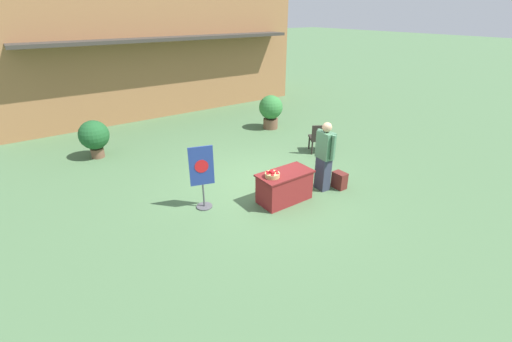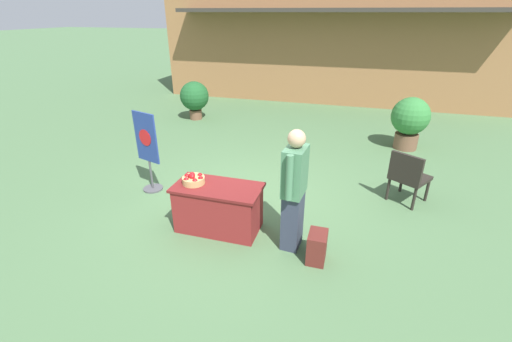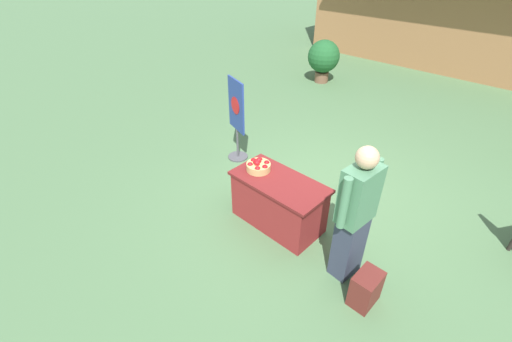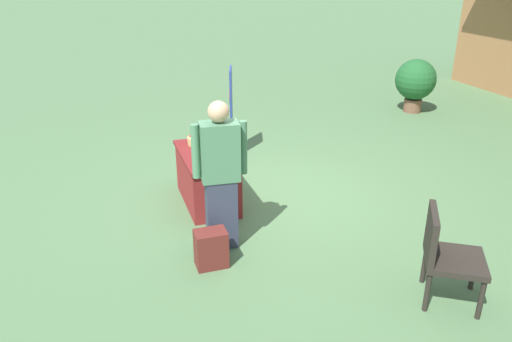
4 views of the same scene
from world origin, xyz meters
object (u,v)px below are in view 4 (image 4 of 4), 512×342
(apple_basket, at_px, (199,139))
(patio_chair, at_px, (445,252))
(person_visitor, at_px, (220,175))
(poster_board, at_px, (231,109))
(display_table, at_px, (207,178))
(backpack, at_px, (211,249))
(potted_plant_far_right, at_px, (415,81))

(apple_basket, relative_size, patio_chair, 0.36)
(person_visitor, relative_size, poster_board, 1.17)
(display_table, bearing_deg, patio_chair, 30.87)
(patio_chair, bearing_deg, display_table, 153.48)
(display_table, height_order, poster_board, poster_board)
(apple_basket, relative_size, backpack, 0.79)
(display_table, xyz_separation_m, potted_plant_far_right, (-2.94, 5.29, 0.32))
(backpack, distance_m, patio_chair, 2.37)
(person_visitor, bearing_deg, potted_plant_far_right, -47.83)
(patio_chair, bearing_deg, backpack, -179.66)
(apple_basket, distance_m, patio_chair, 3.58)
(person_visitor, bearing_deg, backpack, 154.85)
(backpack, bearing_deg, person_visitor, 149.84)
(apple_basket, height_order, person_visitor, person_visitor)
(poster_board, height_order, patio_chair, poster_board)
(patio_chair, bearing_deg, apple_basket, 150.46)
(backpack, relative_size, patio_chair, 0.45)
(patio_chair, distance_m, potted_plant_far_right, 6.78)
(display_table, relative_size, poster_board, 0.88)
(person_visitor, xyz_separation_m, poster_board, (-2.82, 0.92, -0.09))
(backpack, distance_m, poster_board, 3.45)
(display_table, relative_size, backpack, 3.08)
(person_visitor, distance_m, patio_chair, 2.43)
(person_visitor, relative_size, potted_plant_far_right, 1.51)
(potted_plant_far_right, bearing_deg, poster_board, -74.19)
(person_visitor, bearing_deg, apple_basket, 1.45)
(apple_basket, xyz_separation_m, patio_chair, (3.16, 1.67, -0.26))
(poster_board, bearing_deg, person_visitor, 89.12)
(backpack, bearing_deg, patio_chair, 57.72)
(poster_board, xyz_separation_m, patio_chair, (4.46, 0.84, -0.27))
(display_table, xyz_separation_m, apple_basket, (-0.38, -0.01, 0.42))
(display_table, height_order, potted_plant_far_right, potted_plant_far_right)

